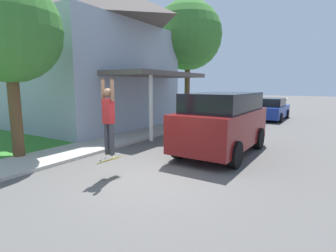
{
  "coord_description": "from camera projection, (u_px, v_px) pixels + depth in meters",
  "views": [
    {
      "loc": [
        4.11,
        -5.16,
        2.37
      ],
      "look_at": [
        0.07,
        1.17,
        1.2
      ],
      "focal_mm": 28.0,
      "sensor_mm": 36.0,
      "label": 1
    }
  ],
  "objects": [
    {
      "name": "ground_plane",
      "position": [
        142.0,
        177.0,
        6.85
      ],
      "size": [
        120.0,
        120.0,
        0.0
      ],
      "primitive_type": "plane",
      "color": "#54514F"
    },
    {
      "name": "lawn",
      "position": [
        100.0,
        123.0,
        16.09
      ],
      "size": [
        10.0,
        80.0,
        0.08
      ],
      "color": "#387F2D",
      "rests_on": "ground_plane"
    },
    {
      "name": "sidewalk",
      "position": [
        158.0,
        130.0,
        13.75
      ],
      "size": [
        1.8,
        80.0,
        0.1
      ],
      "color": "#ADA89E",
      "rests_on": "ground_plane"
    },
    {
      "name": "house",
      "position": [
        83.0,
        47.0,
        15.17
      ],
      "size": [
        10.99,
        8.66,
        8.56
      ],
      "color": "#99A3B2",
      "rests_on": "lawn"
    },
    {
      "name": "lawn_tree_near",
      "position": [
        8.0,
        30.0,
        7.93
      ],
      "size": [
        3.21,
        3.21,
        5.56
      ],
      "color": "brown",
      "rests_on": "lawn"
    },
    {
      "name": "lawn_tree_far",
      "position": [
        188.0,
        36.0,
        17.35
      ],
      "size": [
        4.53,
        4.53,
        7.82
      ],
      "color": "brown",
      "rests_on": "lawn"
    },
    {
      "name": "suv_parked",
      "position": [
        223.0,
        122.0,
        9.07
      ],
      "size": [
        2.12,
        4.41,
        2.11
      ],
      "color": "maroon",
      "rests_on": "ground_plane"
    },
    {
      "name": "car_down_street",
      "position": [
        271.0,
        109.0,
        18.25
      ],
      "size": [
        1.9,
        4.42,
        1.48
      ],
      "color": "navy",
      "rests_on": "ground_plane"
    },
    {
      "name": "skateboarder",
      "position": [
        109.0,
        116.0,
        6.61
      ],
      "size": [
        0.41,
        0.23,
        1.94
      ],
      "color": "#38383D",
      "rests_on": "ground_plane"
    },
    {
      "name": "skateboard",
      "position": [
        110.0,
        159.0,
        6.69
      ],
      "size": [
        0.24,
        0.77,
        0.19
      ],
      "color": "#A89323",
      "rests_on": "ground_plane"
    }
  ]
}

